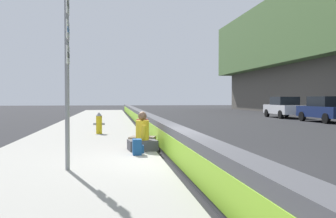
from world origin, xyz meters
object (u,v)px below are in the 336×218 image
(route_sign_post, at_px, (67,66))
(seated_person_middle, at_px, (142,135))
(seated_person_foreground, at_px, (142,138))
(parked_car_fourth, at_px, (326,109))
(backpack, at_px, (137,147))
(fire_hydrant, at_px, (99,123))
(parked_car_midline, at_px, (284,107))

(route_sign_post, height_order, seated_person_middle, route_sign_post)
(seated_person_foreground, relative_size, parked_car_fourth, 0.23)
(backpack, xyz_separation_m, parked_car_fourth, (14.10, -13.33, 0.53))
(fire_hydrant, xyz_separation_m, parked_car_midline, (13.94, -14.34, 0.27))
(backpack, bearing_deg, parked_car_midline, -33.22)
(route_sign_post, xyz_separation_m, seated_person_foreground, (2.74, -1.71, -1.76))
(route_sign_post, bearing_deg, parked_car_fourth, -42.87)
(route_sign_post, height_order, parked_car_midline, route_sign_post)
(seated_person_middle, height_order, parked_car_fourth, parked_car_fourth)
(route_sign_post, distance_m, seated_person_foreground, 3.68)
(route_sign_post, xyz_separation_m, backpack, (1.89, -1.52, -1.90))
(fire_hydrant, bearing_deg, parked_car_midline, -45.82)
(route_sign_post, distance_m, backpack, 3.08)
(fire_hydrant, height_order, parked_car_fourth, parked_car_fourth)
(seated_person_foreground, relative_size, backpack, 2.66)
(seated_person_foreground, xyz_separation_m, parked_car_midline, (19.27, -12.98, 0.39))
(route_sign_post, xyz_separation_m, parked_car_midline, (22.01, -14.69, -1.37))
(seated_person_foreground, xyz_separation_m, seated_person_middle, (1.01, -0.08, -0.01))
(seated_person_foreground, xyz_separation_m, parked_car_fourth, (13.25, -13.14, 0.39))
(seated_person_middle, distance_m, parked_car_fourth, 17.90)
(backpack, height_order, parked_car_midline, parked_car_midline)
(fire_hydrant, bearing_deg, route_sign_post, 177.53)
(seated_person_foreground, height_order, backpack, seated_person_foreground)
(seated_person_middle, xyz_separation_m, parked_car_fourth, (12.24, -13.06, 0.40))
(fire_hydrant, distance_m, parked_car_fourth, 16.52)
(seated_person_middle, height_order, backpack, seated_person_middle)
(fire_hydrant, xyz_separation_m, backpack, (-6.18, -1.17, -0.25))
(route_sign_post, relative_size, parked_car_fourth, 0.79)
(parked_car_fourth, relative_size, parked_car_midline, 1.01)
(seated_person_foreground, bearing_deg, parked_car_midline, -33.97)
(route_sign_post, bearing_deg, seated_person_foreground, -31.92)
(seated_person_foreground, height_order, parked_car_fourth, parked_car_fourth)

